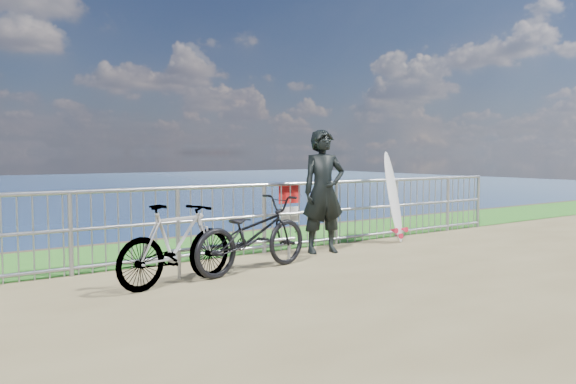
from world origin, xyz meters
TOP-DOWN VIEW (x-y plane):
  - grass_strip at (0.00, 2.70)m, footprint 120.00×120.00m
  - railing at (0.02, 1.60)m, footprint 10.06×0.10m
  - surfer at (0.29, 1.06)m, footprint 0.82×0.63m
  - surfboard at (2.02, 1.20)m, footprint 0.54×0.52m
  - bicycle_near at (-1.40, 0.50)m, footprint 2.02×1.02m
  - bicycle_far at (-2.57, 0.35)m, footprint 1.73×0.83m
  - bike_rack at (-1.56, 0.61)m, footprint 1.91×0.05m

SIDE VIEW (x-z plane):
  - grass_strip at x=0.00m, z-range 0.01..0.01m
  - bike_rack at x=-1.56m, z-range 0.13..0.53m
  - bicycle_far at x=-2.57m, z-range 0.00..1.00m
  - bicycle_near at x=-1.40m, z-range 0.00..1.02m
  - railing at x=0.02m, z-range 0.01..1.14m
  - surfboard at x=2.02m, z-range -0.07..1.59m
  - surfer at x=0.29m, z-range 0.00..1.98m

